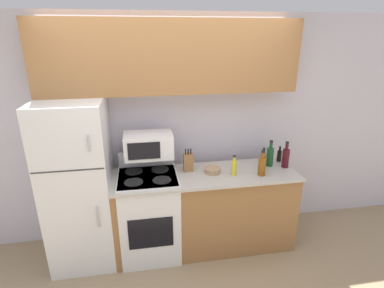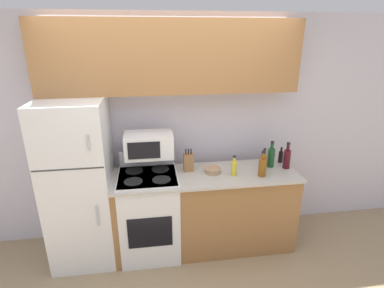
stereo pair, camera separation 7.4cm
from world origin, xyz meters
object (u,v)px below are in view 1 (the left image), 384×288
object	(u,v)px
stove	(150,214)
refrigerator	(80,185)
bottle_vinegar	(263,160)
bowl	(212,170)
bottle_cooking_spray	(234,167)
bottle_wine_red	(286,157)
bottle_whiskey	(262,166)
knife_block	(188,162)
bottle_wine_green	(270,156)
microwave	(149,145)
bottle_soy_sauce	(279,155)

from	to	relation	value
stove	refrigerator	bearing A→B (deg)	174.48
bottle_vinegar	stove	bearing A→B (deg)	-178.89
refrigerator	stove	distance (m)	0.79
bowl	bottle_cooking_spray	size ratio (longest dim) A/B	0.81
bottle_vinegar	bottle_cooking_spray	world-z (taller)	bottle_vinegar
bottle_wine_red	bottle_vinegar	distance (m)	0.26
bottle_whiskey	bowl	bearing A→B (deg)	163.32
refrigerator	knife_block	size ratio (longest dim) A/B	6.90
bowl	bottle_wine_green	world-z (taller)	bottle_wine_green
microwave	stove	bearing A→B (deg)	-103.93
stove	bottle_soy_sauce	distance (m)	1.62
bottle_soy_sauce	bottle_vinegar	bearing A→B (deg)	-149.76
microwave	bottle_whiskey	distance (m)	1.20
refrigerator	bottle_wine_red	bearing A→B (deg)	-1.47
microwave	bottle_whiskey	world-z (taller)	microwave
bottle_cooking_spray	microwave	bearing A→B (deg)	166.91
knife_block	bottle_wine_red	size ratio (longest dim) A/B	0.85
bottle_whiskey	bottle_wine_green	xyz separation A→B (m)	(0.18, 0.21, 0.01)
bottle_wine_red	bottle_wine_green	size ratio (longest dim) A/B	1.00
bottle_wine_green	bottle_cooking_spray	distance (m)	0.49
bottle_wine_red	bottle_cooking_spray	bearing A→B (deg)	-171.73
refrigerator	bottle_wine_red	size ratio (longest dim) A/B	5.85
knife_block	bottle_wine_green	world-z (taller)	bottle_wine_green
microwave	knife_block	bearing A→B (deg)	-2.47
knife_block	bowl	xyz separation A→B (m)	(0.25, -0.10, -0.07)
stove	bottle_vinegar	world-z (taller)	bottle_vinegar
refrigerator	bottle_soy_sauce	xyz separation A→B (m)	(2.22, 0.11, 0.12)
refrigerator	bottle_cooking_spray	world-z (taller)	refrigerator
microwave	bottle_vinegar	distance (m)	1.26
bottle_soy_sauce	bottle_wine_green	bearing A→B (deg)	-147.48
bottle_wine_green	bowl	bearing A→B (deg)	-174.46
bottle_whiskey	bottle_soy_sauce	size ratio (longest dim) A/B	1.56
bottle_wine_red	bottle_wine_green	bearing A→B (deg)	157.75
bottle_vinegar	bottle_cooking_spray	xyz separation A→B (m)	(-0.37, -0.11, -0.01)
bottle_soy_sauce	microwave	bearing A→B (deg)	-177.78
refrigerator	stove	xyz separation A→B (m)	(0.69, -0.07, -0.39)
bowl	bottle_wine_green	xyz separation A→B (m)	(0.68, 0.07, 0.09)
knife_block	bottle_whiskey	distance (m)	0.78
knife_block	bottle_vinegar	distance (m)	0.83
bottle_wine_red	bottle_soy_sauce	world-z (taller)	bottle_wine_red
microwave	bottle_soy_sauce	world-z (taller)	microwave
microwave	bottle_wine_red	distance (m)	1.51
knife_block	microwave	bearing A→B (deg)	177.53
bottle_whiskey	bottle_cooking_spray	bearing A→B (deg)	168.27
knife_block	bottle_cooking_spray	bearing A→B (deg)	-21.99
bottle_wine_green	bottle_soy_sauce	size ratio (longest dim) A/B	1.67
bottle_vinegar	knife_block	bearing A→B (deg)	174.50
knife_block	bottle_wine_red	xyz separation A→B (m)	(1.08, -0.09, 0.02)
bowl	bottle_vinegar	bearing A→B (deg)	1.62
microwave	bottle_wine_green	bearing A→B (deg)	-2.05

